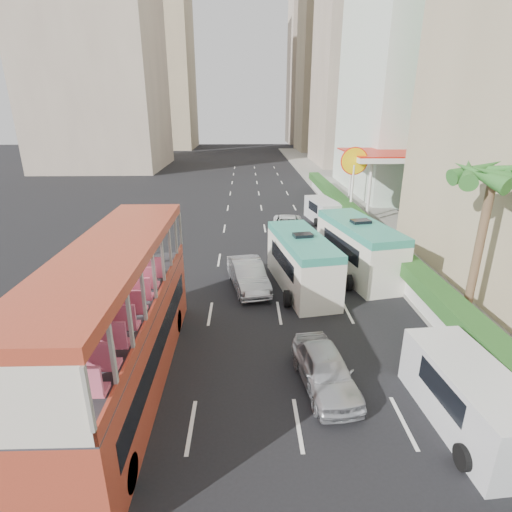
{
  "coord_description": "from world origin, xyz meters",
  "views": [
    {
      "loc": [
        -1.92,
        -11.44,
        8.9
      ],
      "look_at": [
        -1.5,
        4.0,
        3.2
      ],
      "focal_mm": 28.0,
      "sensor_mm": 36.0,
      "label": 1
    }
  ],
  "objects_px": {
    "panel_van_far": "(323,211)",
    "palm_tree": "(478,250)",
    "car_silver_lane_b": "(324,386)",
    "minibus_near": "(302,263)",
    "minibus_far": "(358,249)",
    "double_decker_bus": "(120,320)",
    "car_silver_lane_a": "(248,287)",
    "shell_station": "(382,184)",
    "panel_van_near": "(469,398)",
    "van_asset": "(287,234)"
  },
  "relations": [
    {
      "from": "panel_van_far",
      "to": "palm_tree",
      "type": "xyz_separation_m",
      "value": [
        3.22,
        -17.05,
        2.48
      ]
    },
    {
      "from": "car_silver_lane_b",
      "to": "minibus_near",
      "type": "distance_m",
      "value": 8.18
    },
    {
      "from": "car_silver_lane_b",
      "to": "minibus_far",
      "type": "bearing_deg",
      "value": 61.89
    },
    {
      "from": "double_decker_bus",
      "to": "car_silver_lane_b",
      "type": "distance_m",
      "value": 7.18
    },
    {
      "from": "car_silver_lane_a",
      "to": "shell_station",
      "type": "relative_size",
      "value": 0.56
    },
    {
      "from": "panel_van_near",
      "to": "car_silver_lane_b",
      "type": "bearing_deg",
      "value": 149.89
    },
    {
      "from": "minibus_far",
      "to": "palm_tree",
      "type": "relative_size",
      "value": 1.06
    },
    {
      "from": "car_silver_lane_b",
      "to": "shell_station",
      "type": "height_order",
      "value": "shell_station"
    },
    {
      "from": "minibus_far",
      "to": "panel_van_far",
      "type": "bearing_deg",
      "value": 77.47
    },
    {
      "from": "double_decker_bus",
      "to": "car_silver_lane_b",
      "type": "relative_size",
      "value": 2.76
    },
    {
      "from": "panel_van_far",
      "to": "car_silver_lane_a",
      "type": "bearing_deg",
      "value": -126.32
    },
    {
      "from": "double_decker_bus",
      "to": "palm_tree",
      "type": "xyz_separation_m",
      "value": [
        13.8,
        4.0,
        0.85
      ]
    },
    {
      "from": "double_decker_bus",
      "to": "van_asset",
      "type": "xyz_separation_m",
      "value": [
        7.21,
        17.41,
        -2.53
      ]
    },
    {
      "from": "minibus_far",
      "to": "minibus_near",
      "type": "bearing_deg",
      "value": -163.5
    },
    {
      "from": "panel_van_near",
      "to": "panel_van_far",
      "type": "distance_m",
      "value": 23.15
    },
    {
      "from": "car_silver_lane_a",
      "to": "van_asset",
      "type": "relative_size",
      "value": 0.94
    },
    {
      "from": "minibus_far",
      "to": "car_silver_lane_a",
      "type": "bearing_deg",
      "value": -175.65
    },
    {
      "from": "double_decker_bus",
      "to": "van_asset",
      "type": "bearing_deg",
      "value": 67.48
    },
    {
      "from": "panel_van_near",
      "to": "car_silver_lane_a",
      "type": "bearing_deg",
      "value": 118.15
    },
    {
      "from": "panel_van_near",
      "to": "van_asset",
      "type": "bearing_deg",
      "value": 95.17
    },
    {
      "from": "car_silver_lane_a",
      "to": "palm_tree",
      "type": "distance_m",
      "value": 10.89
    },
    {
      "from": "panel_van_near",
      "to": "shell_station",
      "type": "distance_m",
      "value": 25.74
    },
    {
      "from": "car_silver_lane_b",
      "to": "panel_van_far",
      "type": "xyz_separation_m",
      "value": [
        3.86,
        21.31,
        0.9
      ]
    },
    {
      "from": "van_asset",
      "to": "minibus_far",
      "type": "height_order",
      "value": "minibus_far"
    },
    {
      "from": "car_silver_lane_a",
      "to": "palm_tree",
      "type": "bearing_deg",
      "value": -33.42
    },
    {
      "from": "car_silver_lane_b",
      "to": "panel_van_near",
      "type": "bearing_deg",
      "value": -33.03
    },
    {
      "from": "car_silver_lane_a",
      "to": "minibus_near",
      "type": "height_order",
      "value": "minibus_near"
    },
    {
      "from": "shell_station",
      "to": "van_asset",
      "type": "bearing_deg",
      "value": -147.51
    },
    {
      "from": "car_silver_lane_b",
      "to": "panel_van_near",
      "type": "relative_size",
      "value": 0.83
    },
    {
      "from": "van_asset",
      "to": "panel_van_far",
      "type": "height_order",
      "value": "panel_van_far"
    },
    {
      "from": "van_asset",
      "to": "panel_van_near",
      "type": "relative_size",
      "value": 0.98
    },
    {
      "from": "car_silver_lane_b",
      "to": "van_asset",
      "type": "xyz_separation_m",
      "value": [
        0.5,
        17.66,
        0.0
      ]
    },
    {
      "from": "car_silver_lane_b",
      "to": "palm_tree",
      "type": "xyz_separation_m",
      "value": [
        7.08,
        4.26,
        3.38
      ]
    },
    {
      "from": "minibus_near",
      "to": "panel_van_far",
      "type": "height_order",
      "value": "minibus_near"
    },
    {
      "from": "minibus_far",
      "to": "shell_station",
      "type": "relative_size",
      "value": 0.85
    },
    {
      "from": "minibus_far",
      "to": "panel_van_near",
      "type": "height_order",
      "value": "minibus_far"
    },
    {
      "from": "minibus_near",
      "to": "minibus_far",
      "type": "xyz_separation_m",
      "value": [
        3.45,
        1.86,
        0.09
      ]
    },
    {
      "from": "minibus_near",
      "to": "panel_van_far",
      "type": "xyz_separation_m",
      "value": [
        3.6,
        13.26,
        -0.51
      ]
    },
    {
      "from": "double_decker_bus",
      "to": "car_silver_lane_a",
      "type": "distance_m",
      "value": 9.24
    },
    {
      "from": "car_silver_lane_a",
      "to": "panel_van_near",
      "type": "xyz_separation_m",
      "value": [
        6.41,
        -9.94,
        0.96
      ]
    },
    {
      "from": "minibus_far",
      "to": "double_decker_bus",
      "type": "bearing_deg",
      "value": -148.99
    },
    {
      "from": "panel_van_far",
      "to": "van_asset",
      "type": "bearing_deg",
      "value": -143.18
    },
    {
      "from": "double_decker_bus",
      "to": "palm_tree",
      "type": "relative_size",
      "value": 1.72
    },
    {
      "from": "car_silver_lane_a",
      "to": "shell_station",
      "type": "xyz_separation_m",
      "value": [
        11.82,
        15.16,
        2.75
      ]
    },
    {
      "from": "van_asset",
      "to": "minibus_far",
      "type": "bearing_deg",
      "value": -61.58
    },
    {
      "from": "minibus_near",
      "to": "palm_tree",
      "type": "height_order",
      "value": "palm_tree"
    },
    {
      "from": "double_decker_bus",
      "to": "car_silver_lane_a",
      "type": "height_order",
      "value": "double_decker_bus"
    },
    {
      "from": "car_silver_lane_a",
      "to": "panel_van_near",
      "type": "relative_size",
      "value": 0.93
    },
    {
      "from": "car_silver_lane_b",
      "to": "panel_van_far",
      "type": "distance_m",
      "value": 21.68
    },
    {
      "from": "panel_van_far",
      "to": "shell_station",
      "type": "bearing_deg",
      "value": 9.3
    }
  ]
}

